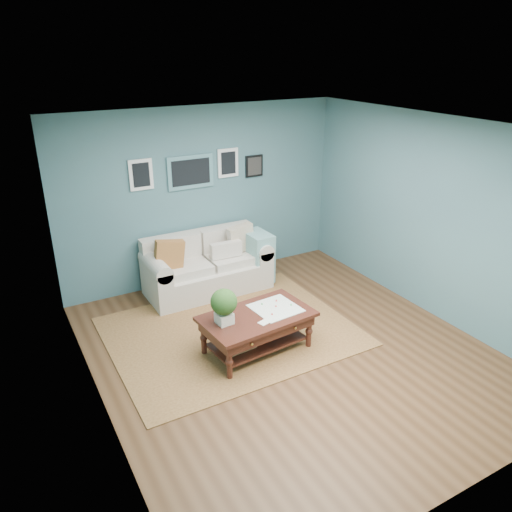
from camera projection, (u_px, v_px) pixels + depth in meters
room_shell at (290, 247)px, 5.69m from camera, size 5.00×5.02×2.70m
area_rug at (231, 331)px, 6.58m from camera, size 3.07×2.46×0.01m
loveseat at (212, 265)px, 7.60m from camera, size 1.90×0.86×0.97m
coffee_table at (252, 322)px, 6.00m from camera, size 1.39×0.89×0.93m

